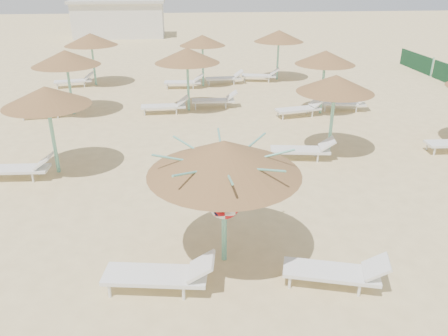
{
  "coord_description": "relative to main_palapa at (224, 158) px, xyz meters",
  "views": [
    {
      "loc": [
        -0.51,
        -8.07,
        5.64
      ],
      "look_at": [
        0.42,
        1.46,
        1.3
      ],
      "focal_mm": 35.0,
      "sensor_mm": 36.0,
      "label": 1
    }
  ],
  "objects": [
    {
      "name": "ground",
      "position": [
        -0.24,
        0.4,
        -2.36
      ],
      "size": [
        120.0,
        120.0,
        0.0
      ],
      "primitive_type": "plane",
      "color": "#DEC587",
      "rests_on": "ground"
    },
    {
      "name": "service_hut",
      "position": [
        -6.24,
        35.4,
        -0.72
      ],
      "size": [
        8.4,
        4.4,
        3.25
      ],
      "color": "silver",
      "rests_on": "ground"
    },
    {
      "name": "lounger_main_b",
      "position": [
        2.11,
        -1.07,
        -2.02
      ],
      "size": [
        2.06,
        1.1,
        0.72
      ],
      "rotation": [
        0.0,
        0.0,
        -0.27
      ],
      "color": "silver",
      "rests_on": "ground"
    },
    {
      "name": "palapa_field",
      "position": [
        0.85,
        10.85,
        -0.05
      ],
      "size": [
        18.39,
        14.28,
        2.71
      ],
      "color": "#6CBCA5",
      "rests_on": "ground"
    },
    {
      "name": "lounger_main_a",
      "position": [
        -1.26,
        -0.86,
        -1.99
      ],
      "size": [
        2.2,
        0.94,
        0.77
      ],
      "rotation": [
        0.0,
        0.0,
        -0.15
      ],
      "color": "silver",
      "rests_on": "ground"
    },
    {
      "name": "main_palapa",
      "position": [
        0.0,
        0.0,
        0.0
      ],
      "size": [
        3.03,
        3.03,
        2.71
      ],
      "color": "#6CBCA5",
      "rests_on": "ground"
    }
  ]
}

